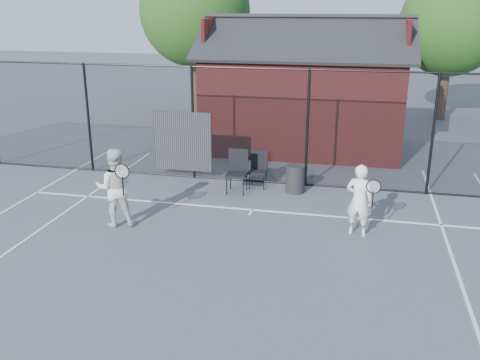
% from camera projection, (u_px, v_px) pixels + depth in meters
% --- Properties ---
extents(ground, '(80.00, 80.00, 0.00)m').
position_uv_depth(ground, '(219.00, 271.00, 9.45)').
color(ground, '#4B4F56').
rests_on(ground, ground).
extents(court_lines, '(11.02, 18.00, 0.01)m').
position_uv_depth(court_lines, '(197.00, 310.00, 8.23)').
color(court_lines, silver).
rests_on(court_lines, ground).
extents(fence, '(22.04, 3.00, 3.00)m').
position_uv_depth(fence, '(256.00, 129.00, 13.69)').
color(fence, black).
rests_on(fence, ground).
extents(clubhouse, '(6.50, 4.36, 4.19)m').
position_uv_depth(clubhouse, '(304.00, 98.00, 17.18)').
color(clubhouse, maroon).
rests_on(clubhouse, ground).
extents(tree_left, '(4.48, 4.48, 6.44)m').
position_uv_depth(tree_left, '(195.00, 11.00, 21.57)').
color(tree_left, '#342114').
rests_on(tree_left, ground).
extents(tree_right, '(3.97, 3.97, 5.70)m').
position_uv_depth(tree_right, '(451.00, 25.00, 20.58)').
color(tree_right, '#342114').
rests_on(tree_right, ground).
extents(player_front, '(0.70, 0.55, 1.49)m').
position_uv_depth(player_front, '(359.00, 200.00, 10.71)').
color(player_front, white).
rests_on(player_front, ground).
extents(player_back, '(0.99, 0.87, 1.68)m').
position_uv_depth(player_back, '(115.00, 187.00, 11.16)').
color(player_back, silver).
rests_on(player_back, ground).
extents(chair_left, '(0.50, 0.53, 1.05)m').
position_uv_depth(chair_left, '(237.00, 172.00, 13.21)').
color(chair_left, black).
rests_on(chair_left, ground).
extents(chair_right, '(0.45, 0.47, 0.92)m').
position_uv_depth(chair_right, '(258.00, 170.00, 13.60)').
color(chair_right, black).
rests_on(chair_right, ground).
extents(waste_bin, '(0.50, 0.50, 0.69)m').
position_uv_depth(waste_bin, '(295.00, 179.00, 13.29)').
color(waste_bin, '#252525').
rests_on(waste_bin, ground).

